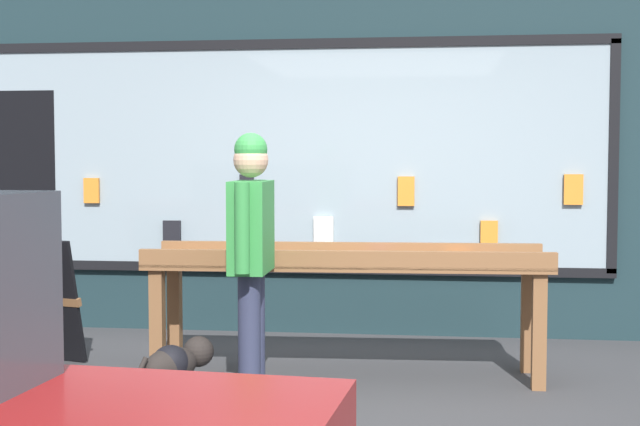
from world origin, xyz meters
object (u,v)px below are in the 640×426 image
(person_browsing, at_px, (251,245))
(sandwich_board_sign, at_px, (33,304))
(small_dog, at_px, (176,363))
(display_table_main, at_px, (347,272))

(person_browsing, relative_size, sandwich_board_sign, 1.83)
(sandwich_board_sign, bearing_deg, small_dog, -18.84)
(display_table_main, relative_size, small_dog, 5.07)
(person_browsing, bearing_deg, small_dog, 123.01)
(small_dog, relative_size, sandwich_board_sign, 0.60)
(display_table_main, height_order, sandwich_board_sign, sandwich_board_sign)
(display_table_main, bearing_deg, person_browsing, -129.99)
(person_browsing, bearing_deg, display_table_main, -40.94)
(display_table_main, xyz_separation_m, small_dog, (-0.94, -0.91, -0.45))
(display_table_main, height_order, small_dog, display_table_main)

